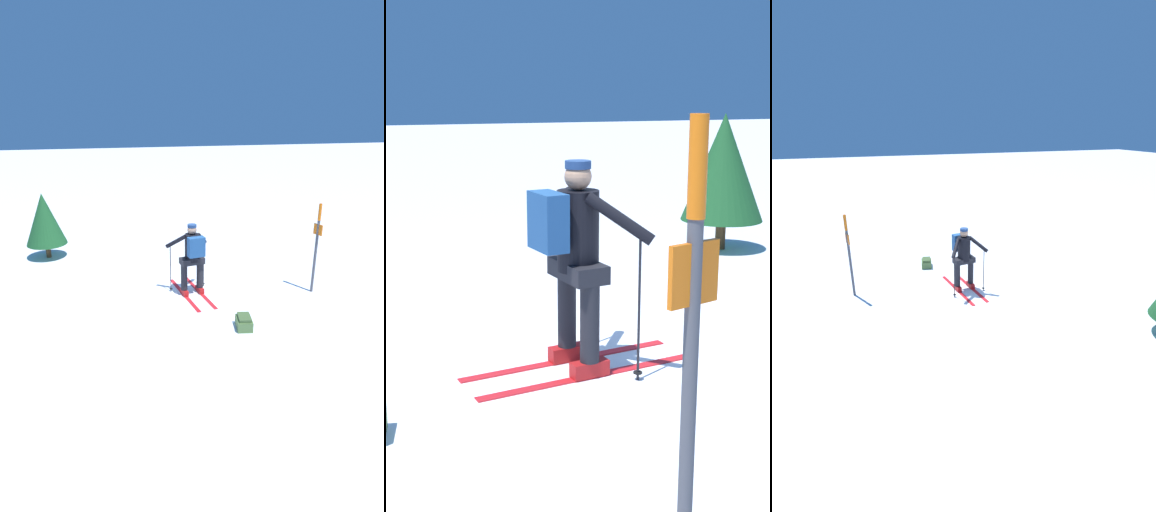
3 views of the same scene
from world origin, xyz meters
The scene contains 4 objects.
ground_plane centered at (0.00, 0.00, 0.00)m, with size 80.00×80.00×0.00m, color white.
skier centered at (-0.50, -0.59, 0.95)m, with size 1.89×1.03×1.65m.
dropped_backpack centered at (-2.23, -1.17, 0.12)m, with size 0.47×0.37×0.26m.
trail_marker centered at (-1.04, -3.32, 1.25)m, with size 0.24×0.09×2.09m.
Camera 3 is at (7.16, -3.23, 4.07)m, focal length 24.00 mm.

